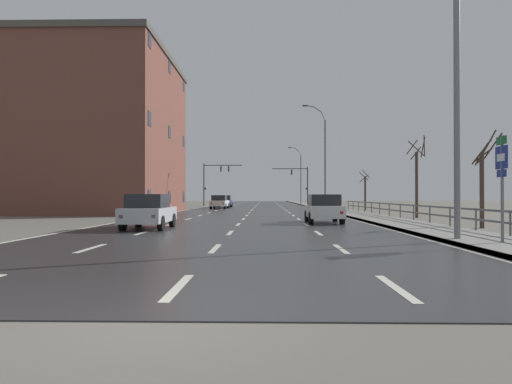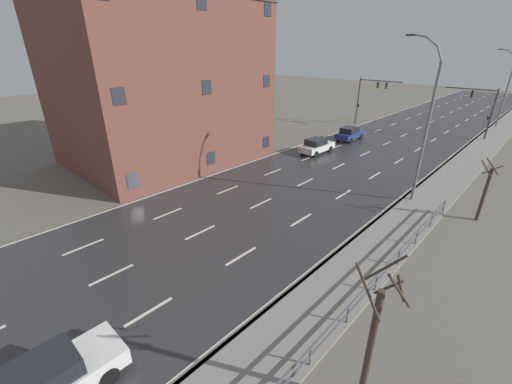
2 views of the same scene
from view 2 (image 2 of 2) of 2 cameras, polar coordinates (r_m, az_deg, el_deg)
name	(u,v)px [view 2 (image 2 of 2)]	position (r m, az deg, el deg)	size (l,w,h in m)	color
ground_plane	(353,160)	(33.47, 16.86, 5.44)	(160.00, 160.00, 0.12)	#666056
road_asphalt_strip	(400,137)	(44.20, 24.16, 8.88)	(14.00, 120.00, 0.03)	#303033
sidewalk_right	(479,150)	(42.33, 34.80, 6.11)	(3.00, 120.00, 0.12)	gray
street_lamp_midground	(425,127)	(24.34, 27.78, 10.24)	(2.47, 0.24, 10.96)	slate
street_lamp_distant	(505,90)	(56.34, 37.88, 14.08)	(2.36, 0.24, 10.08)	slate
traffic_signal_right	(483,105)	(47.27, 35.33, 12.43)	(5.55, 0.36, 5.95)	#38383A
traffic_signal_left	(369,93)	(49.10, 19.35, 16.22)	(5.84, 0.36, 6.36)	#38383A
car_near_right	(317,146)	(34.40, 10.70, 8.07)	(1.97, 4.17, 1.57)	silver
car_far_right	(350,133)	(40.51, 16.31, 9.94)	(1.86, 4.11, 1.57)	navy
car_mid_centre	(52,378)	(13.06, -32.53, -26.13)	(1.85, 4.11, 1.57)	silver
brick_building	(161,83)	(32.55, -16.56, 18.03)	(13.72, 17.13, 14.27)	brown
bare_tree_mid	(372,344)	(10.30, 19.87, -23.99)	(1.34, 1.35, 5.56)	#423328
bare_tree_far	(485,192)	(24.42, 35.52, -0.01)	(1.09, 1.21, 4.20)	#423328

